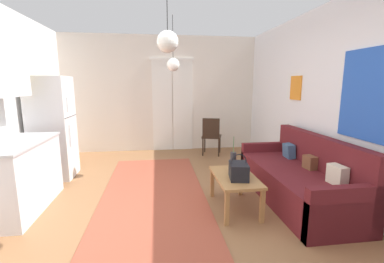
{
  "coord_description": "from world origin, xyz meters",
  "views": [
    {
      "loc": [
        -0.13,
        -2.96,
        1.61
      ],
      "look_at": [
        0.39,
        0.86,
        0.91
      ],
      "focal_mm": 24.42,
      "sensor_mm": 36.0,
      "label": 1
    }
  ],
  "objects": [
    {
      "name": "pendant_lamp_near",
      "position": [
        -0.01,
        -0.45,
        1.99
      ],
      "size": [
        0.2,
        0.2,
        0.84
      ],
      "color": "black"
    },
    {
      "name": "wall_right",
      "position": [
        2.32,
        -0.0,
        1.37
      ],
      "size": [
        0.12,
        6.97,
        2.73
      ],
      "color": "silver",
      "rests_on": "ground_plane"
    },
    {
      "name": "pendant_lamp_far",
      "position": [
        0.17,
        1.6,
        1.94
      ],
      "size": [
        0.22,
        0.22,
        0.91
      ],
      "color": "black"
    },
    {
      "name": "couch",
      "position": [
        1.84,
        0.27,
        0.29
      ],
      "size": [
        0.85,
        2.09,
        0.91
      ],
      "color": "#5B191E",
      "rests_on": "ground_plane"
    },
    {
      "name": "handbag",
      "position": [
        0.87,
        0.04,
        0.55
      ],
      "size": [
        0.27,
        0.34,
        0.32
      ],
      "color": "black",
      "rests_on": "coffee_table"
    },
    {
      "name": "accent_chair",
      "position": [
        1.09,
        2.74,
        0.48
      ],
      "size": [
        0.52,
        0.51,
        0.86
      ],
      "rotation": [
        0.0,
        0.0,
        2.83
      ],
      "color": "black",
      "rests_on": "ground_plane"
    },
    {
      "name": "bamboo_vase",
      "position": [
        0.9,
        0.38,
        0.57
      ],
      "size": [
        0.08,
        0.08,
        0.47
      ],
      "color": "#2D2D33",
      "rests_on": "coffee_table"
    },
    {
      "name": "refrigerator",
      "position": [
        -1.9,
        1.72,
        0.87
      ],
      "size": [
        0.64,
        0.63,
        1.74
      ],
      "color": "white",
      "rests_on": "ground_plane"
    },
    {
      "name": "kitchen_counter",
      "position": [
        -1.94,
        0.48,
        0.81
      ],
      "size": [
        0.64,
        1.32,
        2.13
      ],
      "color": "silver",
      "rests_on": "ground_plane"
    },
    {
      "name": "ground_plane",
      "position": [
        0.0,
        0.0,
        -0.05
      ],
      "size": [
        5.15,
        7.37,
        0.1
      ],
      "primitive_type": "cube",
      "color": "#8E603D"
    },
    {
      "name": "coffee_table",
      "position": [
        0.86,
        0.14,
        0.38
      ],
      "size": [
        0.51,
        0.88,
        0.44
      ],
      "color": "#A87542",
      "rests_on": "ground_plane"
    },
    {
      "name": "wall_back",
      "position": [
        0.01,
        3.43,
        1.36
      ],
      "size": [
        4.75,
        0.13,
        2.73
      ],
      "color": "silver",
      "rests_on": "ground_plane"
    },
    {
      "name": "area_rug",
      "position": [
        -0.2,
        0.67,
        0.01
      ],
      "size": [
        1.48,
        3.63,
        0.01
      ],
      "primitive_type": "cube",
      "color": "#9E4733",
      "rests_on": "ground_plane"
    }
  ]
}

